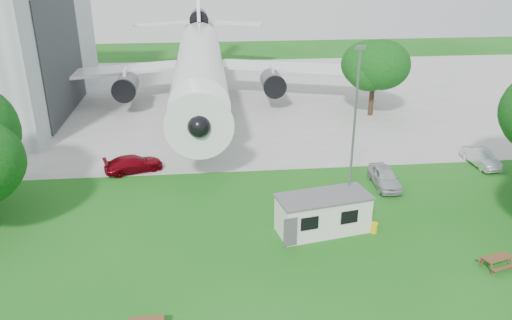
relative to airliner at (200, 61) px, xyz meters
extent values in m
plane|color=#2B7523|center=(2.00, -35.86, -5.27)|extent=(160.00, 160.00, 0.00)
cube|color=#B7B7B2|center=(2.00, 2.14, -5.25)|extent=(120.00, 46.00, 0.03)
cube|color=#2D3033|center=(-14.93, -2.86, 1.48)|extent=(0.16, 16.00, 12.96)
cylinder|color=white|center=(0.00, -1.86, -0.17)|extent=(5.40, 34.00, 5.40)
cone|color=white|center=(0.00, -20.86, -0.17)|extent=(5.40, 5.50, 5.40)
cone|color=white|center=(0.00, 19.14, 0.63)|extent=(4.86, 9.00, 4.86)
cube|color=white|center=(-12.50, 1.34, -1.37)|extent=(21.36, 10.77, 0.36)
cube|color=white|center=(12.50, 1.34, -1.37)|extent=(21.36, 10.77, 0.36)
cylinder|color=#515459|center=(-8.50, -2.36, -2.27)|extent=(2.50, 4.20, 2.50)
cylinder|color=#515459|center=(8.50, -2.36, -2.27)|extent=(2.50, 4.20, 2.50)
cylinder|color=#515459|center=(0.00, 18.14, 2.63)|extent=(2.60, 4.50, 2.60)
cylinder|color=black|center=(0.00, -17.36, -4.07)|extent=(0.36, 0.36, 2.40)
cylinder|color=black|center=(-2.80, -0.86, -4.07)|extent=(0.44, 0.44, 2.40)
cylinder|color=black|center=(2.80, -0.86, -4.07)|extent=(0.44, 0.44, 2.40)
cube|color=silver|center=(8.08, -31.09, -4.02)|extent=(6.37, 3.63, 2.50)
cube|color=#59595B|center=(8.08, -31.09, -2.71)|extent=(6.61, 3.86, 0.12)
cylinder|color=gold|center=(11.48, -31.69, -4.92)|extent=(0.50, 0.50, 0.70)
cylinder|color=slate|center=(10.20, -29.66, 0.73)|extent=(0.16, 0.16, 12.00)
cylinder|color=#382619|center=(19.25, -6.68, -3.66)|extent=(0.56, 0.56, 3.22)
sphere|color=#166212|center=(19.25, -6.68, 0.27)|extent=(6.40, 6.40, 6.40)
imported|color=#AAADB2|center=(14.57, -24.83, -4.50)|extent=(1.90, 4.53, 1.53)
imported|color=silver|center=(24.39, -21.71, -4.55)|extent=(1.78, 4.44, 1.44)
imported|color=maroon|center=(-5.77, -19.92, -4.56)|extent=(5.24, 3.37, 1.41)
camera|label=1|loc=(0.64, -59.73, 12.34)|focal=35.00mm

